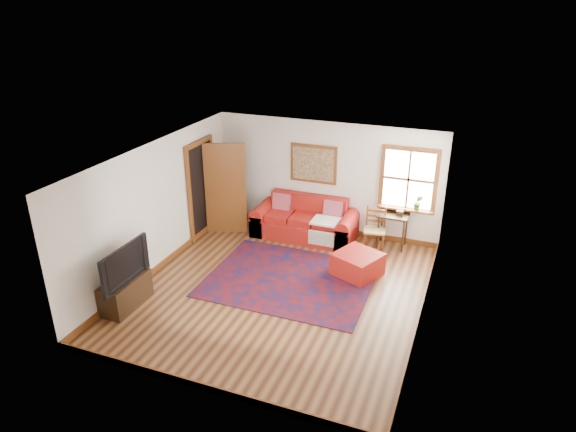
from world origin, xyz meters
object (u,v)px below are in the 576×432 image
at_px(media_cabinet, 126,292).
at_px(red_ottoman, 357,264).
at_px(red_leather_sofa, 305,224).
at_px(side_table, 393,220).
at_px(ladder_back_chair, 375,227).

bearing_deg(media_cabinet, red_ottoman, 35.78).
xyz_separation_m(red_leather_sofa, media_cabinet, (-1.94, -3.72, -0.03)).
bearing_deg(side_table, ladder_back_chair, -141.59).
bearing_deg(media_cabinet, red_leather_sofa, 62.42).
bearing_deg(red_ottoman, ladder_back_chair, 110.15).
relative_size(red_leather_sofa, media_cabinet, 2.35).
distance_m(red_ottoman, ladder_back_chair, 1.20).
height_order(red_ottoman, ladder_back_chair, ladder_back_chair).
distance_m(red_leather_sofa, side_table, 1.91).
bearing_deg(ladder_back_chair, side_table, 38.41).
bearing_deg(ladder_back_chair, red_leather_sofa, 177.07).
xyz_separation_m(red_ottoman, media_cabinet, (-3.43, -2.48, 0.04)).
relative_size(red_leather_sofa, ladder_back_chair, 2.44).
height_order(red_leather_sofa, ladder_back_chair, ladder_back_chair).
relative_size(red_leather_sofa, red_ottoman, 2.92).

